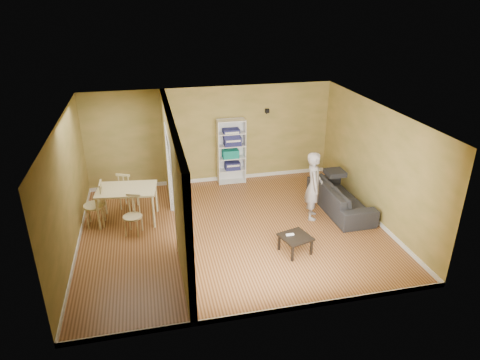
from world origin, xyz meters
name	(u,v)px	position (x,y,z in m)	size (l,w,h in m)	color
room_shell	(233,176)	(0.00, 0.00, 1.30)	(6.50, 6.50, 6.50)	#A77042
partition	(175,181)	(-1.20, 0.00, 1.30)	(0.22, 5.50, 2.60)	tan
wall_speaker	(267,111)	(1.50, 2.69, 1.90)	(0.10, 0.10, 0.10)	black
sofa	(341,193)	(2.70, 0.42, 0.41)	(0.93, 2.17, 0.83)	#2E2E30
person	(314,180)	(1.90, 0.19, 0.93)	(0.53, 0.68, 1.87)	slate
bookshelf	(231,151)	(0.49, 2.60, 0.88)	(0.74, 0.32, 1.76)	white
paper_box_navy_a	(232,166)	(0.52, 2.56, 0.48)	(0.40, 0.26, 0.20)	navy
paper_box_teal	(230,154)	(0.47, 2.56, 0.83)	(0.43, 0.28, 0.22)	#0C5E4B
paper_box_navy_b	(232,141)	(0.53, 2.56, 1.18)	(0.45, 0.29, 0.23)	navy
paper_box_navy_c	(231,133)	(0.49, 2.56, 1.40)	(0.43, 0.28, 0.22)	navy
coffee_table	(295,239)	(1.03, -1.11, 0.31)	(0.55, 0.55, 0.37)	black
game_controller	(290,235)	(0.94, -1.05, 0.38)	(0.16, 0.04, 0.03)	white
dining_table	(127,192)	(-2.21, 0.96, 0.72)	(1.28, 0.86, 0.80)	beige
chair_left	(94,204)	(-2.93, 0.91, 0.52)	(0.47, 0.47, 1.03)	tan
chair_near	(132,216)	(-2.12, 0.34, 0.44)	(0.40, 0.40, 0.88)	#D2BC7D
chair_far	(128,190)	(-2.23, 1.61, 0.48)	(0.44, 0.44, 0.95)	tan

